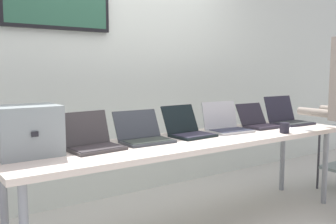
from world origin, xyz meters
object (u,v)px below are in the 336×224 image
equipment_box (28,131)px  coffee_mug (285,128)px  laptop_station_2 (188,129)px  laptop_station_4 (258,122)px  laptop_station_1 (143,135)px  laptop_station_3 (226,125)px  workbench (197,144)px  laptop_station_0 (92,141)px  laptop_station_5 (288,118)px

equipment_box → coffee_mug: size_ratio=4.24×
laptop_station_2 → laptop_station_4: bearing=-0.8°
laptop_station_1 → laptop_station_3: size_ratio=0.99×
laptop_station_3 → coffee_mug: 0.50m
workbench → laptop_station_0: 0.86m
laptop_station_1 → laptop_station_0: bearing=-177.0°
workbench → laptop_station_1: bearing=165.9°
laptop_station_3 → laptop_station_5: 0.84m
workbench → coffee_mug: 0.81m
laptop_station_1 → laptop_station_2: bearing=1.2°
workbench → laptop_station_3: (0.42, 0.10, 0.11)m
workbench → laptop_station_2: (0.00, 0.12, 0.11)m
equipment_box → workbench: bearing=-6.2°
equipment_box → laptop_station_3: size_ratio=0.99×
workbench → laptop_station_2: size_ratio=8.22×
laptop_station_3 → laptop_station_0: bearing=-179.4°
laptop_station_3 → laptop_station_5: size_ratio=0.98×
laptop_station_0 → laptop_station_2: 0.85m
laptop_station_3 → coffee_mug: laptop_station_3 is taller
coffee_mug → equipment_box: bearing=169.2°
laptop_station_1 → laptop_station_4: bearing=-0.2°
laptop_station_0 → laptop_station_4: 1.69m
laptop_station_3 → laptop_station_5: bearing=-0.4°
laptop_station_1 → laptop_station_3: (0.84, -0.01, 0.01)m
laptop_station_2 → laptop_station_5: (1.26, -0.02, 0.01)m
workbench → laptop_station_1: 0.45m
laptop_station_0 → laptop_station_5: 2.11m
laptop_station_5 → coffee_mug: size_ratio=4.38×
workbench → laptop_station_4: bearing=7.1°
laptop_station_0 → laptop_station_4: laptop_station_0 is taller
equipment_box → coffee_mug: (2.03, -0.39, -0.11)m
equipment_box → laptop_station_3: bearing=-1.3°
laptop_station_2 → laptop_station_3: (0.41, -0.02, 0.00)m
laptop_station_0 → laptop_station_1: size_ratio=1.00×
laptop_station_0 → laptop_station_4: bearing=0.6°
laptop_station_3 → coffee_mug: bearing=-45.0°
laptop_station_4 → laptop_station_5: (0.42, -0.01, 0.01)m
laptop_station_5 → workbench: bearing=-175.7°
workbench → coffee_mug: size_ratio=33.63×
workbench → laptop_station_5: laptop_station_5 is taller
workbench → laptop_station_4: (0.84, 0.10, 0.10)m
laptop_station_0 → laptop_station_3: (1.27, 0.01, 0.00)m
workbench → equipment_box: size_ratio=7.94×
equipment_box → laptop_station_2: size_ratio=1.04×
workbench → laptop_station_3: 0.44m
equipment_box → laptop_station_3: equipment_box is taller
laptop_station_1 → coffee_mug: 1.25m
equipment_box → laptop_station_3: 1.68m
equipment_box → laptop_station_4: equipment_box is taller
laptop_station_1 → laptop_station_2: laptop_station_2 is taller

